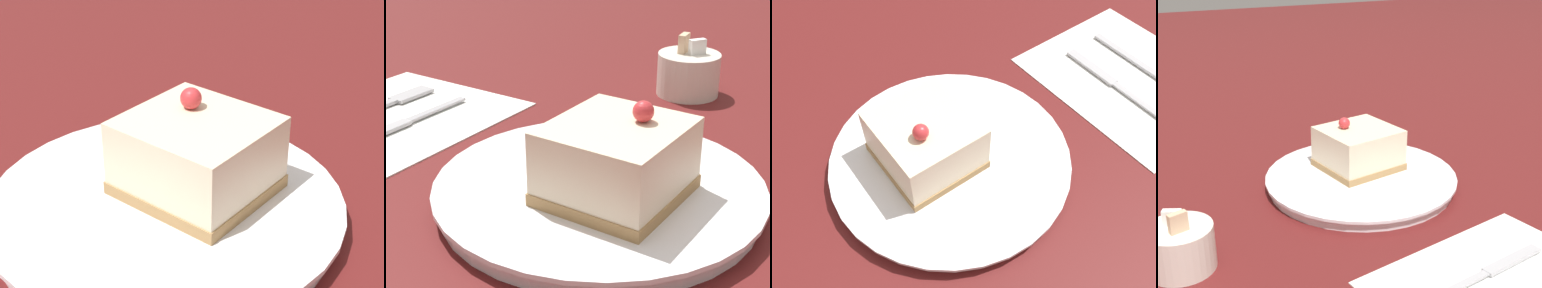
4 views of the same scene
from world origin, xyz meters
The scene contains 6 objects.
ground_plane centered at (0.00, 0.00, 0.00)m, with size 4.00×4.00×0.00m, color #5B1919.
plate centered at (-0.03, -0.01, 0.01)m, with size 0.27×0.27×0.02m.
cake_slice centered at (0.00, -0.02, 0.05)m, with size 0.12×0.12×0.08m.
napkin centered at (-0.31, -0.04, 0.00)m, with size 0.26×0.29×0.00m.
fork centered at (-0.34, -0.03, 0.00)m, with size 0.05×0.17×0.00m.
knife centered at (-0.28, -0.05, 0.01)m, with size 0.04×0.17×0.00m.
Camera 3 is at (0.09, 0.26, 0.40)m, focal length 40.00 mm.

